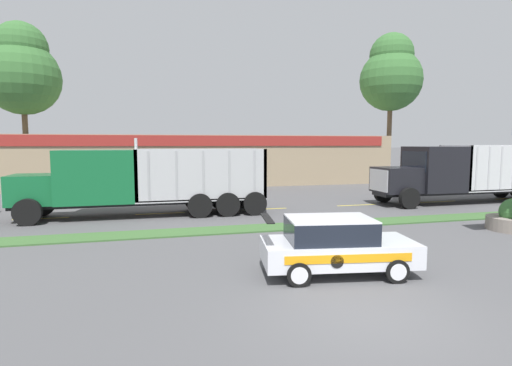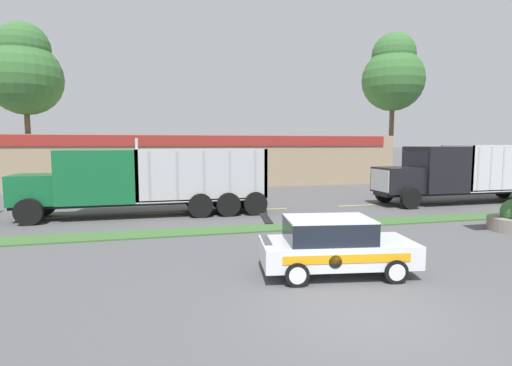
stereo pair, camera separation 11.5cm
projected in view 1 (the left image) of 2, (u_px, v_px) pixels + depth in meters
ground_plane at (365, 314)px, 8.13m from camera, size 600.00×600.00×0.00m
grass_verge at (259, 228)px, 16.27m from camera, size 120.00×1.40×0.06m
centre_line_2 at (41, 218)px, 18.51m from camera, size 2.40×0.14×0.01m
centre_line_3 at (161, 213)px, 19.85m from camera, size 2.40×0.14×0.01m
centre_line_4 at (265, 209)px, 21.20m from camera, size 2.40×0.14×0.01m
centre_line_5 at (357, 205)px, 22.54m from camera, size 2.40×0.14×0.01m
centre_line_6 at (438, 202)px, 23.89m from camera, size 2.40×0.14×0.01m
centre_line_7 at (511, 199)px, 25.23m from camera, size 2.40×0.14×0.01m
dump_truck_mid at (122, 182)px, 18.82m from camera, size 11.59×2.66×3.72m
dump_truck_trail at (451, 174)px, 23.18m from camera, size 11.62×2.79×3.38m
rally_car at (335, 245)px, 10.59m from camera, size 4.23×2.32×1.56m
store_building_backdrop at (153, 159)px, 35.59m from camera, size 40.35×12.10×4.14m
tree_behind_left at (22, 71)px, 28.78m from camera, size 5.29×5.29×12.16m
tree_behind_centre at (391, 74)px, 36.41m from camera, size 5.60×5.60×13.45m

